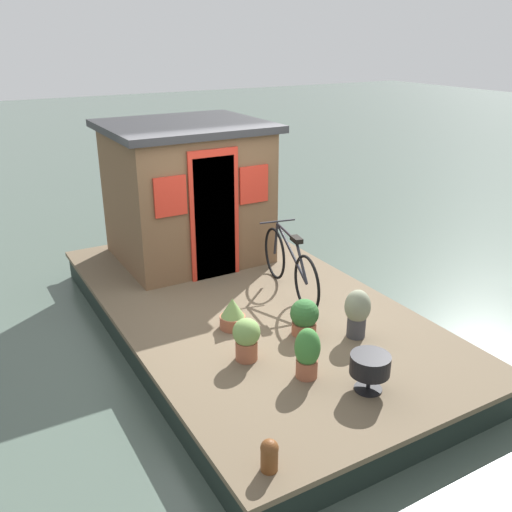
{
  "coord_description": "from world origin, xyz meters",
  "views": [
    {
      "loc": [
        -5.64,
        3.12,
        3.61
      ],
      "look_at": [
        -0.2,
        0.0,
        1.11
      ],
      "focal_mm": 39.41,
      "sensor_mm": 36.0,
      "label": 1
    }
  ],
  "objects": [
    {
      "name": "potted_plant_mint",
      "position": [
        -1.75,
        0.31,
        0.68
      ],
      "size": [
        0.26,
        0.26,
        0.54
      ],
      "color": "#935138",
      "rests_on": "houseboat_deck"
    },
    {
      "name": "potted_plant_thyme",
      "position": [
        -1.17,
        0.67,
        0.66
      ],
      "size": [
        0.29,
        0.29,
        0.47
      ],
      "color": "#935138",
      "rests_on": "houseboat_deck"
    },
    {
      "name": "potted_plant_ivy",
      "position": [
        -1.36,
        -0.63,
        0.72
      ],
      "size": [
        0.29,
        0.29,
        0.57
      ],
      "color": "#38383D",
      "rests_on": "houseboat_deck"
    },
    {
      "name": "houseboat_cabin",
      "position": [
        1.84,
        0.0,
        1.43
      ],
      "size": [
        2.0,
        2.25,
        2.02
      ],
      "color": "brown",
      "rests_on": "houseboat_deck"
    },
    {
      "name": "potted_plant_succulent",
      "position": [
        -1.03,
        -0.16,
        0.62
      ],
      "size": [
        0.33,
        0.33,
        0.42
      ],
      "color": "#935138",
      "rests_on": "houseboat_deck"
    },
    {
      "name": "potted_plant_fern",
      "position": [
        -0.5,
        0.48,
        0.59
      ],
      "size": [
        0.3,
        0.3,
        0.37
      ],
      "color": "#935138",
      "rests_on": "houseboat_deck"
    },
    {
      "name": "bicycle",
      "position": [
        -0.03,
        -0.6,
        0.81
      ],
      "size": [
        1.77,
        0.51,
        0.86
      ],
      "color": "black",
      "rests_on": "houseboat_deck"
    },
    {
      "name": "charcoal_grill",
      "position": [
        -2.23,
        -0.08,
        0.68
      ],
      "size": [
        0.39,
        0.39,
        0.38
      ],
      "color": "black",
      "rests_on": "houseboat_deck"
    },
    {
      "name": "ground_plane",
      "position": [
        0.0,
        0.0,
        0.0
      ],
      "size": [
        60.0,
        60.0,
        0.0
      ],
      "primitive_type": "plane",
      "color": "#47564C"
    },
    {
      "name": "houseboat_deck",
      "position": [
        0.0,
        0.0,
        0.21
      ],
      "size": [
        5.91,
        3.29,
        0.41
      ],
      "color": "brown",
      "rests_on": "ground_plane"
    },
    {
      "name": "mooring_bollard",
      "position": [
        -2.67,
        1.29,
        0.56
      ],
      "size": [
        0.15,
        0.15,
        0.28
      ],
      "color": "brown",
      "rests_on": "houseboat_deck"
    }
  ]
}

